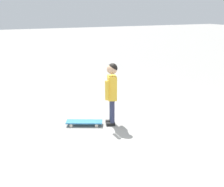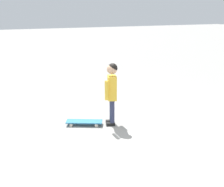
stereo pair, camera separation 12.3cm
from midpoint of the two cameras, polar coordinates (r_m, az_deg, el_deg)
The scene contains 3 objects.
ground_plane at distance 4.54m, azimuth -4.73°, elevation -8.91°, with size 50.00×50.00×0.00m, color gray.
child_person at distance 4.89m, azimuth -0.74°, elevation 1.19°, with size 0.30×0.31×1.06m.
skateboard at distance 5.05m, azimuth -6.10°, elevation -5.52°, with size 0.43×0.63×0.07m.
Camera 1 is at (3.85, -1.42, 1.93)m, focal length 47.25 mm.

